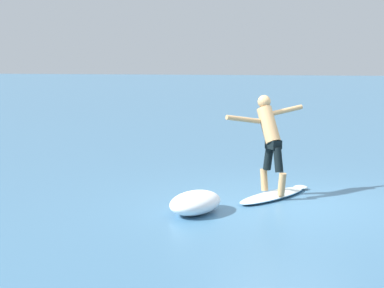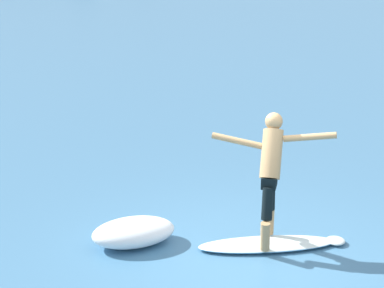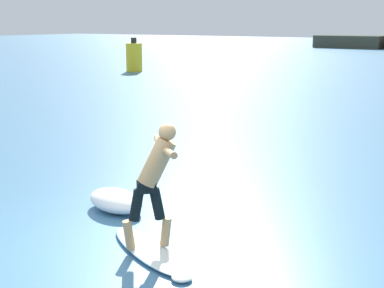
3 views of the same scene
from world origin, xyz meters
TOP-DOWN VIEW (x-y plane):
  - ground_plane at (0.00, 0.00)m, footprint 200.00×200.00m
  - surfboard at (0.39, 0.14)m, footprint 2.07×1.33m
  - surfer at (0.44, 0.25)m, footprint 1.26×1.29m
  - wave_foam_at_tail at (-1.18, 1.24)m, footprint 1.32×0.98m

SIDE VIEW (x-z plane):
  - ground_plane at x=0.00m, z-range 0.00..0.00m
  - surfboard at x=0.39m, z-range -0.07..0.16m
  - wave_foam_at_tail at x=-1.18m, z-range 0.00..0.37m
  - surfer at x=0.44m, z-range 0.26..2.05m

